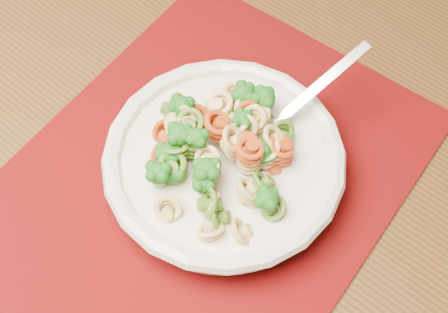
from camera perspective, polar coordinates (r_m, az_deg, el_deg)
dining_table at (r=0.76m, az=-5.99°, el=-3.56°), size 1.62×1.23×0.71m
placemat at (r=0.66m, az=-1.96°, el=-2.24°), size 0.55×0.48×0.00m
pasta_bowl at (r=0.64m, az=0.00°, el=-0.50°), size 0.25×0.25×0.05m
pasta_broccoli_heap at (r=0.62m, az=0.00°, el=0.28°), size 0.21×0.21×0.06m
fork at (r=0.64m, az=4.02°, el=2.46°), size 0.18×0.03×0.08m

